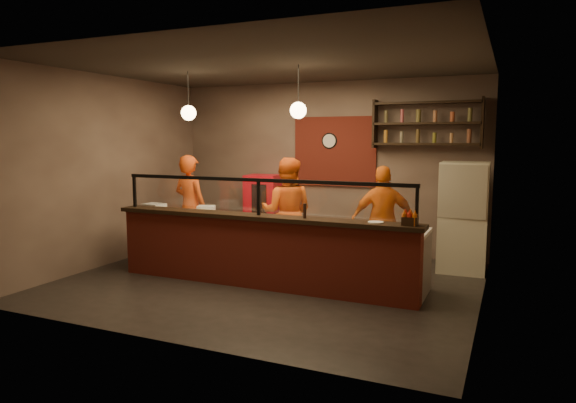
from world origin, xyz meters
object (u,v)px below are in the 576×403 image
at_px(red_cooler, 263,211).
at_px(pizza_dough, 271,221).
at_px(cook_mid, 287,212).
at_px(condiment_caddy, 410,221).
at_px(fridge, 463,217).
at_px(pepper_mill, 305,211).
at_px(cook_left, 190,206).
at_px(wall_clock, 330,141).
at_px(cook_right, 383,221).

height_order(red_cooler, pizza_dough, red_cooler).
relative_size(cook_mid, condiment_caddy, 9.27).
distance_m(pizza_dough, condiment_caddy, 2.21).
height_order(fridge, pepper_mill, fridge).
relative_size(cook_left, pizza_dough, 3.92).
relative_size(cook_mid, pepper_mill, 9.05).
distance_m(wall_clock, fridge, 2.85).
bearing_deg(cook_mid, cook_right, 170.61).
distance_m(wall_clock, cook_left, 2.86).
relative_size(condiment_caddy, pepper_mill, 0.98).
height_order(wall_clock, red_cooler, wall_clock).
relative_size(fridge, condiment_caddy, 8.98).
height_order(cook_left, cook_right, cook_left).
distance_m(pizza_dough, pepper_mill, 0.89).
height_order(cook_mid, condiment_caddy, cook_mid).
relative_size(wall_clock, condiment_caddy, 1.52).
bearing_deg(cook_mid, pepper_mill, 110.08).
relative_size(fridge, pizza_dough, 3.75).
relative_size(red_cooler, pizza_dough, 3.05).
bearing_deg(wall_clock, cook_right, -44.57).
distance_m(fridge, red_cooler, 3.78).
relative_size(wall_clock, cook_right, 0.17).
height_order(red_cooler, condiment_caddy, red_cooler).
bearing_deg(pizza_dough, cook_left, 157.55).
height_order(wall_clock, cook_mid, wall_clock).
xyz_separation_m(cook_mid, pizza_dough, (0.12, -0.87, -0.01)).
relative_size(wall_clock, pepper_mill, 1.48).
bearing_deg(condiment_caddy, pepper_mill, 179.91).
distance_m(wall_clock, pizza_dough, 2.61).
distance_m(red_cooler, pepper_mill, 3.12).
relative_size(cook_left, cook_right, 1.07).
relative_size(red_cooler, condiment_caddy, 7.30).
xyz_separation_m(cook_left, red_cooler, (0.89, 1.17, -0.21)).
bearing_deg(fridge, cook_left, -171.15).
bearing_deg(cook_right, pepper_mill, 41.17).
height_order(cook_left, cook_mid, cook_left).
height_order(cook_mid, cook_right, cook_mid).
distance_m(fridge, pepper_mill, 2.87).
xyz_separation_m(wall_clock, condiment_caddy, (2.04, -2.77, -0.99)).
height_order(cook_left, pepper_mill, cook_left).
bearing_deg(pepper_mill, cook_mid, 122.80).
relative_size(wall_clock, pizza_dough, 0.64).
bearing_deg(cook_left, red_cooler, -119.10).
xyz_separation_m(wall_clock, cook_right, (1.37, -1.35, -1.24)).
bearing_deg(cook_right, fridge, -167.54).
xyz_separation_m(wall_clock, fridge, (2.50, -0.62, -1.21)).
height_order(fridge, red_cooler, fridge).
xyz_separation_m(pizza_dough, pepper_mill, (0.73, -0.45, 0.26)).
height_order(cook_right, red_cooler, cook_right).
bearing_deg(fridge, pepper_mill, -132.98).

